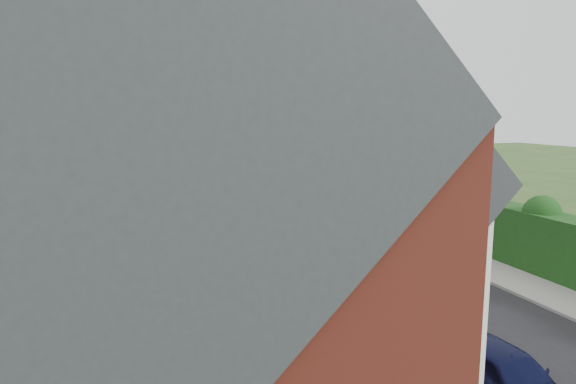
% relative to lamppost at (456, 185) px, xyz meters
% --- Properties ---
extents(ground, '(140.00, 140.00, 0.00)m').
position_rel_lamppost_xyz_m(ground, '(-3.40, -4.00, -3.30)').
color(ground, '#2D4C1E').
rests_on(ground, ground).
extents(road, '(6.00, 58.00, 0.02)m').
position_rel_lamppost_xyz_m(road, '(-3.90, 7.00, -3.29)').
color(road, black).
rests_on(road, ground).
extents(pavement_hedge_side, '(2.20, 58.00, 0.12)m').
position_rel_lamppost_xyz_m(pavement_hedge_side, '(0.20, 7.00, -3.24)').
color(pavement_hedge_side, gray).
rests_on(pavement_hedge_side, ground).
extents(pavement_house_side, '(1.70, 58.00, 0.12)m').
position_rel_lamppost_xyz_m(pavement_house_side, '(-7.75, 7.00, -3.24)').
color(pavement_house_side, gray).
rests_on(pavement_house_side, ground).
extents(kerb_hedge_side, '(0.18, 58.00, 0.13)m').
position_rel_lamppost_xyz_m(kerb_hedge_side, '(-0.85, 7.00, -3.23)').
color(kerb_hedge_side, gray).
rests_on(kerb_hedge_side, ground).
extents(kerb_house_side, '(0.18, 58.00, 0.13)m').
position_rel_lamppost_xyz_m(kerb_house_side, '(-6.95, 7.00, -3.23)').
color(kerb_house_side, gray).
rests_on(kerb_house_side, ground).
extents(hedge, '(2.10, 58.00, 2.85)m').
position_rel_lamppost_xyz_m(hedge, '(2.00, 7.00, -1.70)').
color(hedge, '#123611').
rests_on(hedge, ground).
extents(terrace_row, '(9.05, 40.50, 11.50)m').
position_rel_lamppost_xyz_m(terrace_row, '(-14.27, 5.98, 1.18)').
color(terrace_row, maroon).
rests_on(terrace_row, ground).
extents(garden_wall_row, '(0.35, 40.35, 1.10)m').
position_rel_lamppost_xyz_m(garden_wall_row, '(-8.75, 6.00, -2.84)').
color(garden_wall_row, brown).
rests_on(garden_wall_row, ground).
extents(lamppost, '(0.32, 0.32, 5.16)m').
position_rel_lamppost_xyz_m(lamppost, '(0.00, 0.00, 0.00)').
color(lamppost, black).
rests_on(lamppost, ground).
extents(tree_far_left, '(7.14, 6.80, 9.29)m').
position_rel_lamppost_xyz_m(tree_far_left, '(-6.05, 36.08, 2.41)').
color(tree_far_left, '#332316').
rests_on(tree_far_left, ground).
extents(tree_far_right, '(7.98, 7.60, 10.31)m').
position_rel_lamppost_xyz_m(tree_far_right, '(-0.01, 38.08, 3.02)').
color(tree_far_right, '#332316').
rests_on(tree_far_right, ground).
extents(tree_far_back, '(8.40, 8.00, 10.82)m').
position_rel_lamppost_xyz_m(tree_far_back, '(-11.99, 39.08, 3.32)').
color(tree_far_back, '#332316').
rests_on(tree_far_back, ground).
extents(car_navy, '(1.92, 4.21, 1.40)m').
position_rel_lamppost_xyz_m(car_navy, '(-6.40, -10.20, -2.60)').
color(car_navy, black).
rests_on(car_navy, ground).
extents(car_silver_a, '(2.56, 4.82, 1.51)m').
position_rel_lamppost_xyz_m(car_silver_a, '(-6.40, -5.34, -2.54)').
color(car_silver_a, silver).
rests_on(car_silver_a, ground).
extents(car_silver_b, '(3.10, 5.32, 1.39)m').
position_rel_lamppost_xyz_m(car_silver_b, '(-5.23, -2.60, -2.60)').
color(car_silver_b, '#A8AAAF').
rests_on(car_silver_b, ground).
extents(car_white, '(2.88, 4.96, 1.35)m').
position_rel_lamppost_xyz_m(car_white, '(-6.40, 6.60, -2.62)').
color(car_white, silver).
rests_on(car_white, ground).
extents(car_green, '(2.10, 4.04, 1.31)m').
position_rel_lamppost_xyz_m(car_green, '(-6.08, 11.72, -2.64)').
color(car_green, black).
rests_on(car_green, ground).
extents(car_red, '(2.41, 4.65, 1.46)m').
position_rel_lamppost_xyz_m(car_red, '(-6.10, 17.42, -2.57)').
color(car_red, maroon).
rests_on(car_red, ground).
extents(car_beige, '(2.59, 4.84, 1.29)m').
position_rel_lamppost_xyz_m(car_beige, '(-5.51, 23.40, -2.65)').
color(car_beige, '#BDB289').
rests_on(car_beige, ground).
extents(car_grey, '(2.89, 4.82, 1.31)m').
position_rel_lamppost_xyz_m(car_grey, '(-5.69, 28.30, -2.64)').
color(car_grey, '#4D5054').
rests_on(car_grey, ground).
extents(car_black, '(1.65, 3.95, 1.34)m').
position_rel_lamppost_xyz_m(car_black, '(-6.03, 34.60, -2.63)').
color(car_black, black).
rests_on(car_black, ground).
extents(horse, '(0.85, 1.81, 1.52)m').
position_rel_lamppost_xyz_m(horse, '(-2.88, 10.25, -2.54)').
color(horse, '#523A1E').
rests_on(horse, ground).
extents(horse_cart, '(1.32, 2.92, 2.10)m').
position_rel_lamppost_xyz_m(horse_cart, '(-2.88, 12.19, -2.09)').
color(horse_cart, black).
rests_on(horse_cart, ground).
extents(car_extra_far, '(2.08, 4.38, 1.39)m').
position_rel_lamppost_xyz_m(car_extra_far, '(-6.07, 33.40, -2.60)').
color(car_extra_far, silver).
rests_on(car_extra_far, ground).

